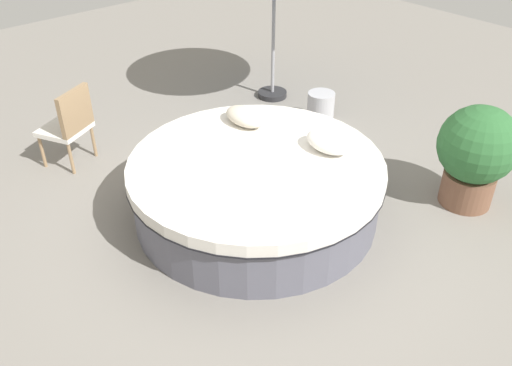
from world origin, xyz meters
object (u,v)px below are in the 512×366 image
at_px(throw_pillow_0, 329,141).
at_px(side_table, 321,107).
at_px(planter, 476,152).
at_px(round_bed, 256,188).
at_px(patio_chair, 70,122).
at_px(throw_pillow_1, 245,116).

xyz_separation_m(throw_pillow_0, side_table, (-1.33, 1.36, -0.54)).
bearing_deg(planter, side_table, 174.68).
xyz_separation_m(round_bed, side_table, (-1.00, 2.09, -0.12)).
xyz_separation_m(patio_chair, side_table, (1.24, 3.04, -0.34)).
bearing_deg(round_bed, throw_pillow_1, 146.84).
bearing_deg(patio_chair, side_table, -48.67).
distance_m(throw_pillow_1, side_table, 1.75).
bearing_deg(side_table, patio_chair, -112.09).
relative_size(round_bed, patio_chair, 2.69).
height_order(throw_pillow_1, side_table, throw_pillow_1).
bearing_deg(side_table, throw_pillow_1, -79.28).
distance_m(round_bed, throw_pillow_1, 0.92).
bearing_deg(throw_pillow_0, round_bed, -114.25).
distance_m(throw_pillow_1, patio_chair, 2.10).
xyz_separation_m(throw_pillow_0, patio_chair, (-2.56, -1.68, -0.20)).
distance_m(throw_pillow_0, planter, 1.55).
bearing_deg(throw_pillow_0, throw_pillow_1, -165.02).
bearing_deg(side_table, round_bed, -64.36).
distance_m(throw_pillow_0, throw_pillow_1, 1.06).
distance_m(patio_chair, side_table, 3.30).
relative_size(planter, side_table, 2.66).
bearing_deg(planter, round_bed, -126.26).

